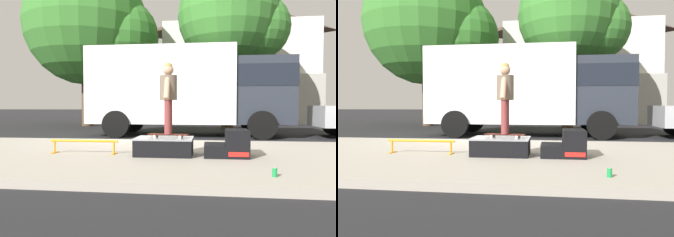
% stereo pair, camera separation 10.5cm
% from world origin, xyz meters
% --- Properties ---
extents(ground_plane, '(140.00, 140.00, 0.00)m').
position_xyz_m(ground_plane, '(0.00, 0.00, 0.00)').
color(ground_plane, black).
extents(sidewalk_slab, '(50.00, 5.00, 0.12)m').
position_xyz_m(sidewalk_slab, '(0.00, -3.00, 0.06)').
color(sidewalk_slab, '#A8A093').
rests_on(sidewalk_slab, ground).
extents(skate_box, '(1.10, 0.78, 0.34)m').
position_xyz_m(skate_box, '(1.29, -3.20, 0.30)').
color(skate_box, black).
rests_on(skate_box, sidewalk_slab).
extents(kicker_ramp, '(0.81, 0.74, 0.50)m').
position_xyz_m(kicker_ramp, '(2.53, -3.20, 0.33)').
color(kicker_ramp, black).
rests_on(kicker_ramp, sidewalk_slab).
extents(grind_rail, '(1.38, 0.28, 0.27)m').
position_xyz_m(grind_rail, '(-0.31, -3.22, 0.32)').
color(grind_rail, orange).
rests_on(grind_rail, sidewalk_slab).
extents(skateboard, '(0.80, 0.30, 0.07)m').
position_xyz_m(skateboard, '(1.36, -3.19, 0.51)').
color(skateboard, '#4C1E14').
rests_on(skateboard, skate_box).
extents(skater_kid, '(0.33, 0.70, 1.36)m').
position_xyz_m(skater_kid, '(1.36, -3.19, 1.33)').
color(skater_kid, brown).
rests_on(skater_kid, skateboard).
extents(soda_can, '(0.07, 0.07, 0.13)m').
position_xyz_m(soda_can, '(3.01, -4.90, 0.18)').
color(soda_can, '#198C3F').
rests_on(soda_can, sidewalk_slab).
extents(box_truck, '(6.91, 2.63, 3.05)m').
position_xyz_m(box_truck, '(1.47, 2.20, 1.70)').
color(box_truck, white).
rests_on(box_truck, ground).
extents(street_tree_main, '(4.98, 4.53, 7.37)m').
position_xyz_m(street_tree_main, '(3.23, 5.60, 4.95)').
color(street_tree_main, brown).
rests_on(street_tree_main, ground).
extents(street_tree_neighbour, '(6.88, 6.25, 8.39)m').
position_xyz_m(street_tree_neighbour, '(-3.78, 6.84, 5.08)').
color(street_tree_neighbour, brown).
rests_on(street_tree_neighbour, ground).
extents(house_behind, '(9.54, 8.22, 8.40)m').
position_xyz_m(house_behind, '(3.90, 13.25, 4.24)').
color(house_behind, silver).
rests_on(house_behind, ground).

